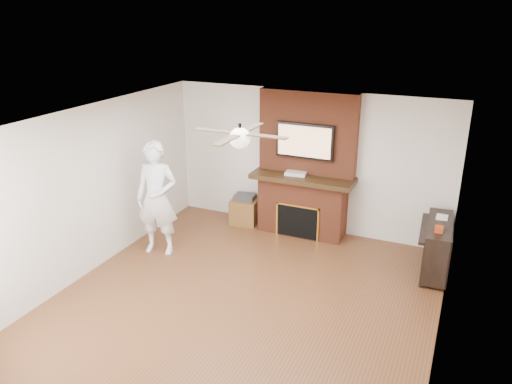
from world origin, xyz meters
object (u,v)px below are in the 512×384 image
at_px(fireplace, 304,179).
at_px(side_table, 245,210).
at_px(person, 157,198).
at_px(piano, 437,246).

bearing_deg(fireplace, side_table, -176.54).
relative_size(person, side_table, 3.37).
relative_size(person, piano, 1.52).
distance_m(person, piano, 4.38).
relative_size(fireplace, piano, 2.03).
distance_m(fireplace, person, 2.54).
bearing_deg(piano, person, -168.02).
bearing_deg(fireplace, person, -138.45).
bearing_deg(piano, fireplace, 163.53).
distance_m(person, side_table, 1.92).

